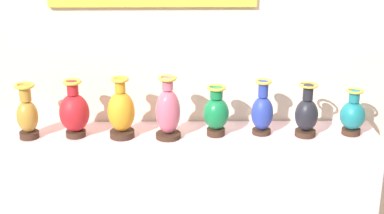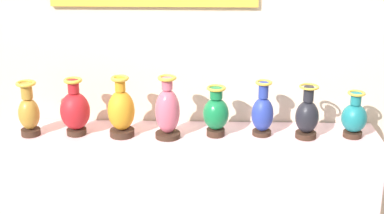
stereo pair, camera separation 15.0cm
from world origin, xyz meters
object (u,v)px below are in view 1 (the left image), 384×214
object	(u,v)px
vase_crimson	(74,112)
vase_emerald	(216,113)
vase_ochre	(27,114)
vase_onyx	(306,114)
vase_rose	(168,112)
vase_teal	(353,115)
vase_amber	(121,112)
vase_cobalt	(262,112)

from	to	relation	value
vase_crimson	vase_emerald	size ratio (longest dim) A/B	1.14
vase_ochre	vase_onyx	world-z (taller)	vase_ochre
vase_rose	vase_teal	distance (m)	1.16
vase_amber	vase_onyx	size ratio (longest dim) A/B	1.14
vase_onyx	vase_ochre	bearing A→B (deg)	-179.67
vase_amber	vase_emerald	size ratio (longest dim) A/B	1.21
vase_amber	vase_rose	size ratio (longest dim) A/B	0.98
vase_emerald	vase_rose	bearing A→B (deg)	-172.31
vase_ochre	vase_crimson	size ratio (longest dim) A/B	0.96
vase_cobalt	vase_amber	bearing A→B (deg)	-177.18
vase_crimson	vase_cobalt	distance (m)	1.17
vase_rose	vase_emerald	xyz separation A→B (m)	(0.30, 0.04, -0.02)
vase_onyx	vase_emerald	bearing A→B (deg)	178.09
vase_rose	vase_cobalt	size ratio (longest dim) A/B	1.13
vase_emerald	vase_onyx	xyz separation A→B (m)	(0.56, -0.02, -0.01)
vase_rose	vase_onyx	xyz separation A→B (m)	(0.86, 0.02, -0.03)
vase_crimson	vase_amber	bearing A→B (deg)	-3.07
vase_ochre	vase_crimson	bearing A→B (deg)	4.17
vase_rose	vase_cobalt	xyz separation A→B (m)	(0.59, 0.06, -0.03)
vase_ochre	vase_crimson	world-z (taller)	vase_crimson
vase_rose	vase_ochre	bearing A→B (deg)	179.24
vase_ochre	vase_rose	xyz separation A→B (m)	(0.87, -0.01, 0.02)
vase_cobalt	vase_ochre	bearing A→B (deg)	-178.09
vase_crimson	vase_teal	xyz separation A→B (m)	(1.74, 0.01, -0.03)
vase_ochre	vase_amber	bearing A→B (deg)	0.51
vase_crimson	vase_amber	world-z (taller)	vase_amber
vase_crimson	vase_cobalt	xyz separation A→B (m)	(1.17, 0.03, -0.01)
vase_rose	vase_amber	bearing A→B (deg)	176.69
vase_amber	vase_cobalt	size ratio (longest dim) A/B	1.10
vase_amber	vase_teal	xyz separation A→B (m)	(1.45, 0.03, -0.04)
vase_rose	vase_crimson	bearing A→B (deg)	176.81
vase_ochre	vase_cobalt	xyz separation A→B (m)	(1.46, 0.05, -0.01)
vase_rose	vase_cobalt	distance (m)	0.59
vase_cobalt	vase_teal	world-z (taller)	vase_cobalt
vase_amber	vase_crimson	bearing A→B (deg)	176.93
vase_emerald	vase_cobalt	distance (m)	0.29
vase_crimson	vase_teal	size ratio (longest dim) A/B	1.25
vase_amber	vase_onyx	world-z (taller)	vase_amber
vase_ochre	vase_amber	size ratio (longest dim) A/B	0.90
vase_amber	vase_teal	bearing A→B (deg)	1.07
vase_rose	vase_emerald	distance (m)	0.30
vase_cobalt	vase_crimson	bearing A→B (deg)	-178.64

